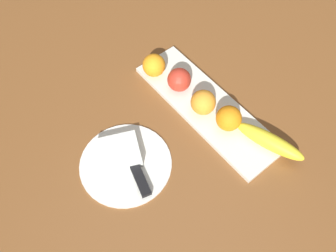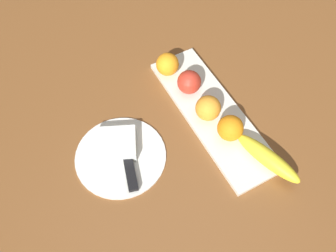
% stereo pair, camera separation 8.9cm
% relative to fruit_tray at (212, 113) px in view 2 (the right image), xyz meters
% --- Properties ---
extents(ground_plane, '(2.40, 2.40, 0.00)m').
position_rel_fruit_tray_xyz_m(ground_plane, '(0.05, -0.04, -0.01)').
color(ground_plane, brown).
extents(fruit_tray, '(0.46, 0.14, 0.01)m').
position_rel_fruit_tray_xyz_m(fruit_tray, '(0.00, 0.00, 0.00)').
color(fruit_tray, white).
rests_on(fruit_tray, ground_plane).
extents(apple, '(0.07, 0.07, 0.07)m').
position_rel_fruit_tray_xyz_m(apple, '(0.10, 0.02, 0.04)').
color(apple, red).
rests_on(apple, fruit_tray).
extents(banana, '(0.19, 0.09, 0.04)m').
position_rel_fruit_tray_xyz_m(banana, '(-0.19, -0.04, 0.03)').
color(banana, yellow).
rests_on(banana, fruit_tray).
extents(orange_near_apple, '(0.07, 0.07, 0.07)m').
position_rel_fruit_tray_xyz_m(orange_near_apple, '(0.18, 0.04, 0.04)').
color(orange_near_apple, orange).
rests_on(orange_near_apple, fruit_tray).
extents(orange_near_banana, '(0.07, 0.07, 0.07)m').
position_rel_fruit_tray_xyz_m(orange_near_banana, '(-0.08, 0.00, 0.04)').
color(orange_near_banana, orange).
rests_on(orange_near_banana, fruit_tray).
extents(orange_center, '(0.07, 0.07, 0.07)m').
position_rel_fruit_tray_xyz_m(orange_center, '(-0.00, 0.02, 0.04)').
color(orange_center, orange).
rests_on(orange_center, fruit_tray).
extents(dinner_plate, '(0.23, 0.23, 0.01)m').
position_rel_fruit_tray_xyz_m(dinner_plate, '(0.00, 0.27, -0.00)').
color(dinner_plate, white).
rests_on(dinner_plate, ground_plane).
extents(folded_napkin, '(0.13, 0.13, 0.03)m').
position_rel_fruit_tray_xyz_m(folded_napkin, '(0.03, 0.27, 0.01)').
color(folded_napkin, white).
rests_on(folded_napkin, dinner_plate).
extents(knife, '(0.18, 0.07, 0.01)m').
position_rel_fruit_tray_xyz_m(knife, '(-0.05, 0.27, 0.01)').
color(knife, silver).
rests_on(knife, dinner_plate).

